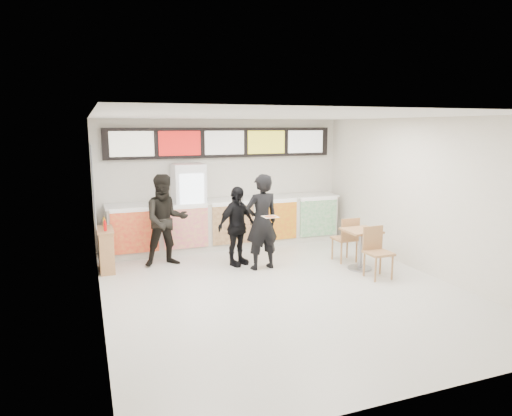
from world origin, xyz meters
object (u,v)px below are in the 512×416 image
drinks_fridge (189,207)px  customer_mid (237,226)px  customer_left (166,220)px  customer_main (262,222)px  condiment_ledge (106,249)px  cafe_table (361,242)px  service_counter (229,223)px

drinks_fridge → customer_mid: bearing=-66.2°
customer_left → customer_mid: 1.45m
customer_main → condiment_ledge: 3.12m
cafe_table → condiment_ledge: 5.06m
drinks_fridge → customer_mid: 1.63m
cafe_table → condiment_ledge: bearing=160.3°
drinks_fridge → service_counter: bearing=-1.0°
condiment_ledge → customer_left: bearing=-2.1°
service_counter → drinks_fridge: bearing=179.0°
customer_main → customer_mid: bearing=-53.8°
service_counter → customer_left: 1.94m
customer_mid → cafe_table: size_ratio=0.99×
drinks_fridge → customer_left: (-0.70, -0.98, -0.06)m
drinks_fridge → cafe_table: size_ratio=1.21×
service_counter → cafe_table: (1.95, -2.61, -0.01)m
customer_main → cafe_table: bearing=152.4°
drinks_fridge → customer_left: 1.21m
customer_mid → service_counter: bearing=53.7°
customer_main → customer_mid: size_ratio=1.17×
service_counter → condiment_ledge: bearing=-161.9°
drinks_fridge → customer_main: size_ratio=1.04×
customer_main → cafe_table: size_ratio=1.16×
service_counter → customer_main: customer_main is taller
service_counter → drinks_fridge: (-0.93, 0.02, 0.43)m
customer_mid → customer_left: bearing=134.5°
customer_left → condiment_ledge: customer_left is taller
customer_mid → condiment_ledge: (-2.54, 0.54, -0.38)m
service_counter → customer_left: customer_left is taller
condiment_ledge → cafe_table: bearing=-19.4°
cafe_table → condiment_ledge: size_ratio=1.62×
service_counter → customer_mid: size_ratio=3.40×
service_counter → customer_left: bearing=-149.4°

